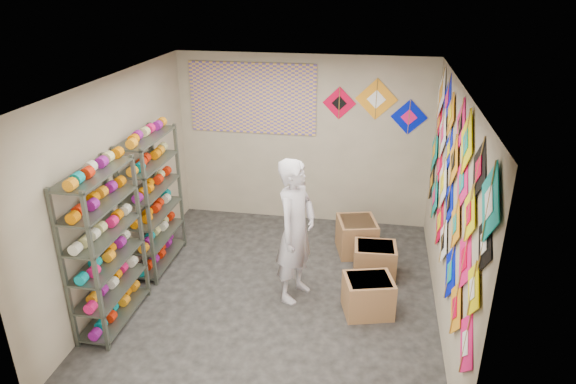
% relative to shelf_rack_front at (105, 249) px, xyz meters
% --- Properties ---
extents(ground, '(4.50, 4.50, 0.00)m').
position_rel_shelf_rack_front_xyz_m(ground, '(1.78, 0.85, -0.95)').
color(ground, black).
extents(room_walls, '(4.50, 4.50, 4.50)m').
position_rel_shelf_rack_front_xyz_m(room_walls, '(1.78, 0.85, 0.69)').
color(room_walls, tan).
rests_on(room_walls, ground).
extents(shelf_rack_front, '(0.40, 1.10, 1.90)m').
position_rel_shelf_rack_front_xyz_m(shelf_rack_front, '(0.00, 0.00, 0.00)').
color(shelf_rack_front, '#4C5147').
rests_on(shelf_rack_front, ground).
extents(shelf_rack_back, '(0.40, 1.10, 1.90)m').
position_rel_shelf_rack_front_xyz_m(shelf_rack_back, '(0.00, 1.30, 0.00)').
color(shelf_rack_back, '#4C5147').
rests_on(shelf_rack_back, ground).
extents(string_spools, '(0.12, 2.36, 0.12)m').
position_rel_shelf_rack_front_xyz_m(string_spools, '(-0.00, 0.65, 0.10)').
color(string_spools, '#E81361').
rests_on(string_spools, ground).
extents(kite_wall_display, '(0.06, 4.29, 2.07)m').
position_rel_shelf_rack_front_xyz_m(kite_wall_display, '(3.76, 0.86, 0.70)').
color(kite_wall_display, '#EE1263').
rests_on(kite_wall_display, room_walls).
extents(back_wall_kites, '(1.58, 0.02, 0.84)m').
position_rel_shelf_rack_front_xyz_m(back_wall_kites, '(2.89, 3.09, 1.01)').
color(back_wall_kites, red).
rests_on(back_wall_kites, room_walls).
extents(poster, '(2.00, 0.01, 1.10)m').
position_rel_shelf_rack_front_xyz_m(poster, '(0.98, 3.08, 1.05)').
color(poster, '#5A479A').
rests_on(poster, room_walls).
extents(shopkeeper, '(0.95, 0.87, 1.84)m').
position_rel_shelf_rack_front_xyz_m(shopkeeper, '(2.03, 0.86, -0.03)').
color(shopkeeper, beige).
rests_on(shopkeeper, ground).
extents(carton_a, '(0.66, 0.60, 0.47)m').
position_rel_shelf_rack_front_xyz_m(carton_a, '(2.94, 0.65, -0.72)').
color(carton_a, olive).
rests_on(carton_a, ground).
extents(carton_b, '(0.58, 0.48, 0.45)m').
position_rel_shelf_rack_front_xyz_m(carton_b, '(3.01, 1.50, -0.72)').
color(carton_b, olive).
rests_on(carton_b, ground).
extents(carton_c, '(0.65, 0.69, 0.51)m').
position_rel_shelf_rack_front_xyz_m(carton_c, '(2.73, 2.11, -0.70)').
color(carton_c, olive).
rests_on(carton_c, ground).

